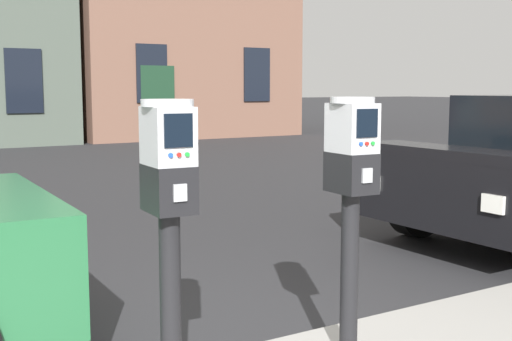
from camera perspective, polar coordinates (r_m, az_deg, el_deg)
name	(u,v)px	position (r m, az deg, el deg)	size (l,w,h in m)	color
parking_meter_near_kerb	(169,198)	(2.78, -7.45, -2.35)	(0.23, 0.26, 1.31)	black
parking_meter_twin_adjacent	(351,181)	(3.30, 8.13, -0.86)	(0.23, 0.26, 1.31)	black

